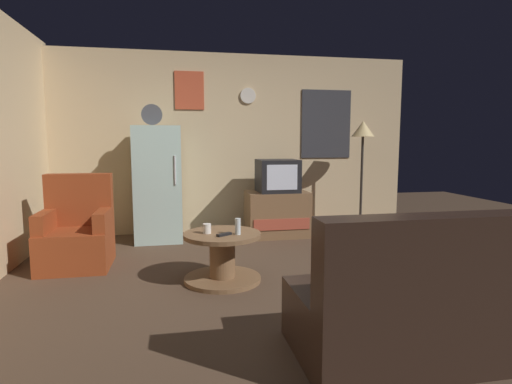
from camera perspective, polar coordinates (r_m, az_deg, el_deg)
ground_plane at (r=3.89m, az=2.17°, el=-12.68°), size 12.00×12.00×0.00m
wall_with_art at (r=6.07m, az=-3.00°, el=6.66°), size 5.20×0.12×2.53m
fridge at (r=5.59m, az=-13.28°, el=1.13°), size 0.60×0.62×1.77m
tv_stand at (r=5.73m, az=2.92°, el=-3.04°), size 0.84×0.53×0.62m
crt_tv at (r=5.66m, az=2.97°, el=2.24°), size 0.54×0.51×0.44m
standing_lamp at (r=6.10m, az=14.44°, el=7.26°), size 0.32×0.32×1.59m
coffee_table at (r=3.95m, az=-4.63°, el=-8.88°), size 0.72×0.72×0.46m
wine_glass at (r=3.80m, az=-2.51°, el=-4.75°), size 0.05×0.05×0.15m
mug_ceramic_white at (r=3.87m, az=-6.75°, el=-5.01°), size 0.08×0.08×0.09m
remote_control at (r=3.78m, az=-4.38°, el=-5.82°), size 0.15×0.12×0.02m
armchair at (r=4.76m, az=-23.35°, el=-5.36°), size 0.68×0.68×0.96m
couch at (r=2.85m, az=23.51°, el=-14.12°), size 1.70×0.80×0.92m
book_stack at (r=5.88m, az=9.58°, el=-5.53°), size 0.21×0.14×0.09m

